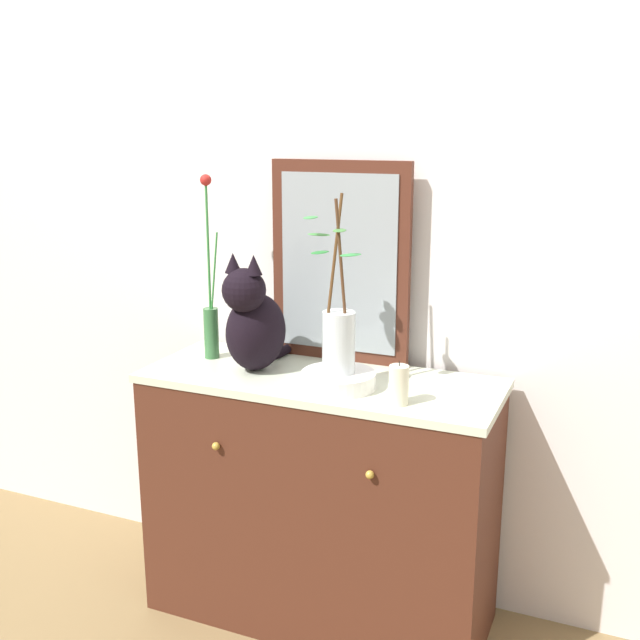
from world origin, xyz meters
name	(u,v)px	position (x,y,z in m)	size (l,w,h in m)	color
ground_plane	(320,611)	(0.00, 0.00, 0.00)	(6.00, 6.00, 0.00)	olive
wall_back	(355,211)	(0.00, 0.29, 1.30)	(4.40, 0.08, 2.60)	silver
sideboard	(320,499)	(0.00, 0.00, 0.41)	(1.10, 0.45, 0.82)	#4A2417
mirror_leaning	(340,263)	(-0.01, 0.19, 1.14)	(0.46, 0.03, 0.64)	#4C2418
cat_sitting	(254,322)	(-0.22, -0.02, 0.98)	(0.19, 0.45, 0.38)	black
vase_slim_green	(211,313)	(-0.41, 0.04, 0.97)	(0.06, 0.05, 0.60)	#35693A
bowl_porcelain	(338,380)	(0.09, -0.07, 0.85)	(0.22, 0.22, 0.05)	white
vase_glass_clear	(338,335)	(0.09, -0.07, 0.98)	(0.19, 0.14, 0.52)	silver
candle_pillar	(399,385)	(0.29, -0.13, 0.88)	(0.05, 0.05, 0.12)	beige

